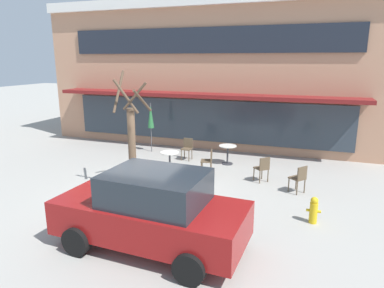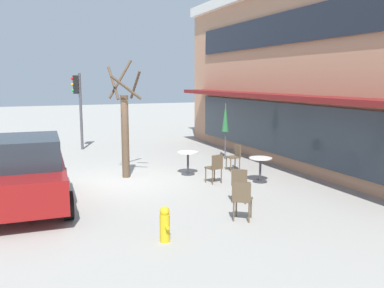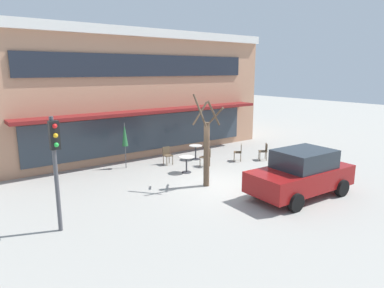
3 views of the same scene
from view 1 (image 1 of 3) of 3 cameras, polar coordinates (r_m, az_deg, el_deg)
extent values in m
plane|color=#9E9B93|center=(10.81, -7.98, -8.39)|extent=(80.00, 80.00, 0.00)
cube|color=tan|center=(19.43, 5.56, 11.85)|extent=(16.17, 8.00, 6.78)
cube|color=maroon|center=(15.12, 1.26, 8.13)|extent=(13.75, 1.10, 0.16)
cube|color=#1E232D|center=(15.52, 1.90, 16.89)|extent=(12.94, 0.10, 1.10)
cube|color=#2D3842|center=(15.74, 1.80, 3.95)|extent=(12.94, 0.10, 1.90)
cylinder|color=#333338|center=(13.81, 5.90, -3.26)|extent=(0.44, 0.44, 0.03)
cylinder|color=#333338|center=(13.70, 5.94, -1.80)|extent=(0.07, 0.07, 0.70)
cylinder|color=silver|center=(13.61, 5.98, -0.32)|extent=(0.70, 0.70, 0.03)
cylinder|color=#333338|center=(12.84, -3.70, -4.55)|extent=(0.44, 0.44, 0.03)
cylinder|color=#333338|center=(12.73, -3.73, -2.99)|extent=(0.07, 0.07, 0.70)
cylinder|color=silver|center=(12.63, -3.76, -1.41)|extent=(0.70, 0.70, 0.03)
cylinder|color=#4C4C51|center=(15.43, -6.84, 2.71)|extent=(0.04, 0.04, 2.20)
cone|color=#286B38|center=(15.33, -6.90, 4.73)|extent=(0.28, 0.28, 1.10)
cylinder|color=brown|center=(14.02, -0.52, -2.02)|extent=(0.04, 0.04, 0.45)
cylinder|color=brown|center=(14.15, -1.80, -1.88)|extent=(0.04, 0.04, 0.45)
cylinder|color=brown|center=(14.33, -0.01, -1.67)|extent=(0.04, 0.04, 0.45)
cylinder|color=brown|center=(14.45, -1.27, -1.54)|extent=(0.04, 0.04, 0.45)
cube|color=brown|center=(14.17, -0.90, -0.82)|extent=(0.41, 0.41, 0.04)
cube|color=brown|center=(14.28, -0.64, 0.21)|extent=(0.40, 0.05, 0.40)
cylinder|color=brown|center=(11.30, 15.81, -6.57)|extent=(0.04, 0.04, 0.45)
cylinder|color=brown|center=(11.54, 16.96, -6.22)|extent=(0.04, 0.04, 0.45)
cylinder|color=brown|center=(11.09, 17.10, -7.06)|extent=(0.04, 0.04, 0.45)
cylinder|color=brown|center=(11.34, 18.25, -6.68)|extent=(0.04, 0.04, 0.45)
cube|color=brown|center=(11.23, 17.12, -5.46)|extent=(0.56, 0.56, 0.04)
cube|color=brown|center=(11.05, 17.90, -4.63)|extent=(0.28, 0.34, 0.40)
cylinder|color=brown|center=(12.04, 10.27, -4.97)|extent=(0.04, 0.04, 0.45)
cylinder|color=brown|center=(12.24, 11.57, -4.72)|extent=(0.04, 0.04, 0.45)
cylinder|color=brown|center=(11.78, 11.23, -5.44)|extent=(0.04, 0.04, 0.45)
cylinder|color=brown|center=(11.98, 12.54, -5.18)|extent=(0.04, 0.04, 0.45)
cube|color=brown|center=(11.93, 11.46, -3.96)|extent=(0.57, 0.57, 0.04)
cube|color=brown|center=(11.73, 12.04, -3.18)|extent=(0.31, 0.31, 0.40)
cylinder|color=brown|center=(12.45, 1.56, -4.10)|extent=(0.04, 0.04, 0.45)
cylinder|color=brown|center=(12.78, 1.70, -3.63)|extent=(0.04, 0.04, 0.45)
cylinder|color=brown|center=(12.43, 3.13, -4.15)|extent=(0.04, 0.04, 0.45)
cylinder|color=brown|center=(12.75, 3.23, -3.68)|extent=(0.04, 0.04, 0.45)
cube|color=brown|center=(12.53, 2.42, -2.82)|extent=(0.48, 0.48, 0.04)
cube|color=brown|center=(12.45, 3.25, -1.88)|extent=(0.13, 0.40, 0.40)
cube|color=maroon|center=(7.74, -6.94, -12.10)|extent=(4.28, 2.00, 0.76)
cube|color=#232B33|center=(7.38, -6.08, -7.29)|extent=(2.18, 1.70, 0.68)
cylinder|color=black|center=(7.95, -18.69, -15.11)|extent=(0.65, 0.25, 0.64)
cylinder|color=black|center=(9.22, -11.31, -10.44)|extent=(0.65, 0.25, 0.64)
cylinder|color=black|center=(6.72, -0.46, -20.10)|extent=(0.65, 0.25, 0.64)
cylinder|color=black|center=(8.18, 4.55, -13.49)|extent=(0.65, 0.25, 0.64)
cylinder|color=brown|center=(10.95, -9.94, -0.92)|extent=(0.24, 0.24, 2.63)
cylinder|color=brown|center=(10.41, -8.25, 7.14)|extent=(0.16, 0.95, 0.75)
cylinder|color=brown|center=(11.00, -9.55, 7.86)|extent=(0.83, 0.18, 0.90)
cylinder|color=brown|center=(10.80, -12.14, 8.56)|extent=(0.13, 0.81, 1.24)
cylinder|color=brown|center=(10.31, -10.96, 7.76)|extent=(0.77, 0.22, 1.02)
cylinder|color=gold|center=(9.42, 19.57, -10.76)|extent=(0.20, 0.20, 0.55)
sphere|color=gold|center=(9.29, 19.74, -8.88)|extent=(0.19, 0.19, 0.19)
cylinder|color=gold|center=(9.40, 18.80, -10.39)|extent=(0.10, 0.07, 0.07)
cylinder|color=gold|center=(9.40, 20.40, -10.51)|extent=(0.10, 0.07, 0.07)
camera|label=2|loc=(9.66, 68.70, -0.79)|focal=38.00mm
camera|label=3|loc=(13.76, -76.50, 5.72)|focal=32.00mm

